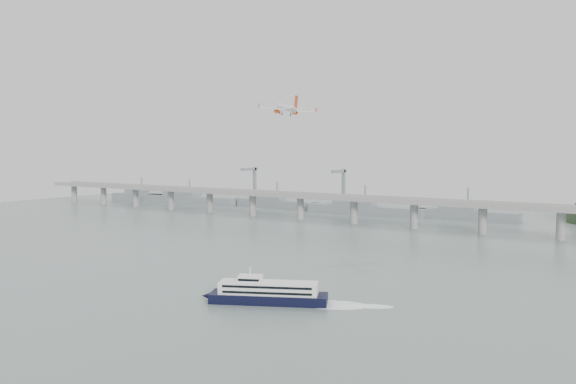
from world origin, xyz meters
The scene contains 5 objects.
ground centered at (0.00, 0.00, 0.00)m, with size 900.00×900.00×0.00m, color slate.
bridge centered at (-1.15, 200.00, 17.65)m, with size 800.00×22.00×23.90m.
distant_fleet centered at (-155.36, 265.08, 6.22)m, with size 453.00×60.90×40.00m.
ferry centered at (43.97, -27.96, 3.83)m, with size 69.99×37.68×14.13m.
airliner centered at (-21.41, 87.27, 84.54)m, with size 34.38×31.99×11.21m.
Camera 1 is at (164.99, -203.87, 59.12)m, focal length 35.00 mm.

